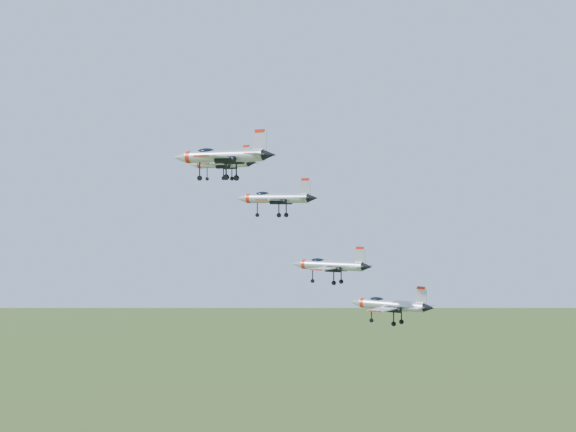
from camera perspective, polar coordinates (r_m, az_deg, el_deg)
The scene contains 5 objects.
jet_lead at distance 133.82m, azimuth -4.76°, elevation 3.75°, with size 13.52×11.10×3.62m.
jet_left_high at distance 108.20m, azimuth -0.95°, elevation 1.29°, with size 12.43×10.27×3.32m.
jet_right_high at distance 96.28m, azimuth -4.75°, elevation 4.28°, with size 14.06×11.65×3.76m.
jet_left_low at distance 114.34m, azimuth 7.23°, elevation -6.26°, with size 13.36×11.08×3.57m.
jet_right_low at distance 93.85m, azimuth 2.99°, elevation -3.50°, with size 10.60×8.70×2.84m.
Camera 1 is at (55.42, -96.72, 126.78)m, focal length 50.00 mm.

